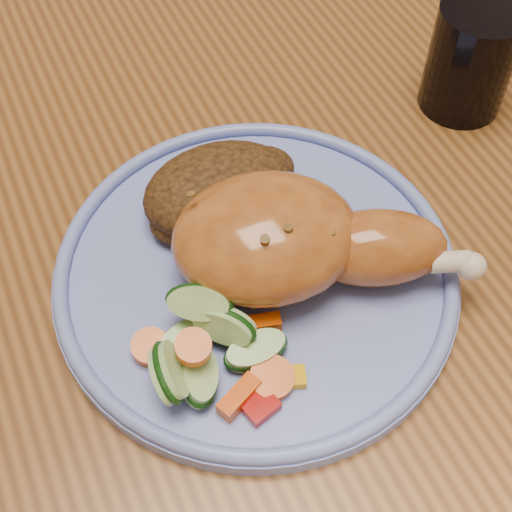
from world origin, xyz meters
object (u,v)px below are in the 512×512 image
Objects in this scene: dining_table at (221,245)px; chair_far at (62,6)px; plate at (256,274)px; drinking_glass at (471,59)px.

dining_table is 1.54× the size of chair_far.
chair_far is at bearing 90.00° from dining_table.
plate is 0.24m from drinking_glass.
dining_table is at bearing -90.00° from chair_far.
chair_far is at bearing 108.29° from drinking_glass.
drinking_glass is at bearing 21.84° from plate.
chair_far reaches higher than plate.
dining_table is at bearing 178.49° from drinking_glass.
chair_far is at bearing 89.13° from plate.
dining_table is 5.30× the size of plate.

